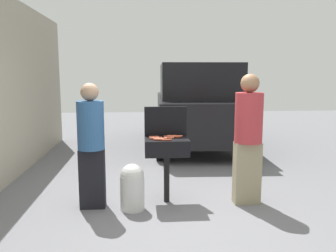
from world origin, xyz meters
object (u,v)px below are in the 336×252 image
at_px(hot_dog_3, 157,138).
at_px(propane_tank, 132,186).
at_px(hot_dog_6, 176,137).
at_px(hot_dog_10, 172,136).
at_px(person_right, 248,134).
at_px(hot_dog_9, 178,136).
at_px(hot_dog_1, 169,138).
at_px(parked_minivan, 196,105).
at_px(hot_dog_0, 159,140).
at_px(hot_dog_5, 162,139).
at_px(person_left, 91,141).
at_px(hot_dog_8, 167,140).
at_px(hot_dog_11, 154,137).
at_px(bbq_grill, 167,149).
at_px(hot_dog_4, 158,139).
at_px(hot_dog_7, 168,136).
at_px(hot_dog_2, 154,138).

relative_size(hot_dog_3, propane_tank, 0.21).
xyz_separation_m(hot_dog_6, propane_tank, (-0.61, -0.31, -0.59)).
relative_size(hot_dog_10, person_right, 0.07).
distance_m(hot_dog_9, propane_tank, 0.94).
relative_size(hot_dog_1, person_right, 0.07).
bearing_deg(hot_dog_3, parked_minivan, 73.25).
xyz_separation_m(hot_dog_0, hot_dog_5, (0.04, 0.07, 0.00)).
bearing_deg(hot_dog_6, parked_minivan, 76.74).
bearing_deg(person_left, hot_dog_8, -11.83).
bearing_deg(parked_minivan, hot_dog_1, 77.85).
relative_size(hot_dog_11, person_right, 0.07).
xyz_separation_m(bbq_grill, parked_minivan, (1.03, 3.86, 0.27)).
bearing_deg(hot_dog_3, person_right, -6.73).
bearing_deg(hot_dog_1, person_right, -6.60).
distance_m(hot_dog_8, person_left, 0.99).
distance_m(hot_dog_0, hot_dog_11, 0.21).
bearing_deg(person_right, hot_dog_10, -29.47).
xyz_separation_m(hot_dog_4, parked_minivan, (1.15, 3.96, 0.11)).
bearing_deg(hot_dog_1, parked_minivan, 75.54).
xyz_separation_m(hot_dog_3, hot_dog_11, (-0.04, 0.06, 0.00)).
relative_size(hot_dog_7, hot_dog_9, 1.00).
bearing_deg(person_left, hot_dog_11, 3.67).
height_order(person_right, parked_minivan, parked_minivan).
bearing_deg(parked_minivan, bbq_grill, 77.38).
bearing_deg(hot_dog_9, propane_tank, -150.79).
distance_m(hot_dog_10, person_right, 1.05).
bearing_deg(hot_dog_1, hot_dog_5, -152.15).
xyz_separation_m(person_left, person_right, (2.10, 0.00, 0.06)).
xyz_separation_m(hot_dog_6, hot_dog_9, (0.03, 0.05, 0.00)).
height_order(hot_dog_4, hot_dog_7, same).
bearing_deg(hot_dog_3, hot_dog_9, 17.75).
xyz_separation_m(bbq_grill, hot_dog_11, (-0.17, 0.08, 0.15)).
bearing_deg(hot_dog_7, bbq_grill, -108.20).
xyz_separation_m(hot_dog_0, hot_dog_8, (0.10, -0.03, 0.00)).
height_order(hot_dog_0, hot_dog_3, same).
xyz_separation_m(hot_dog_7, parked_minivan, (1.00, 3.77, 0.11)).
bearing_deg(hot_dog_1, hot_dog_10, 71.09).
xyz_separation_m(propane_tank, person_left, (-0.53, 0.11, 0.58)).
xyz_separation_m(bbq_grill, hot_dog_9, (0.17, 0.11, 0.15)).
relative_size(hot_dog_0, hot_dog_1, 1.00).
height_order(hot_dog_4, propane_tank, hot_dog_4).
bearing_deg(hot_dog_4, propane_tank, -156.52).
relative_size(hot_dog_5, hot_dog_9, 1.00).
bearing_deg(person_left, hot_dog_2, -3.41).
relative_size(hot_dog_2, hot_dog_5, 1.00).
xyz_separation_m(hot_dog_7, hot_dog_9, (0.14, 0.02, 0.00)).
height_order(hot_dog_9, hot_dog_11, same).
distance_m(bbq_grill, hot_dog_7, 0.18).
height_order(hot_dog_4, hot_dog_11, same).
relative_size(hot_dog_8, hot_dog_11, 1.00).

